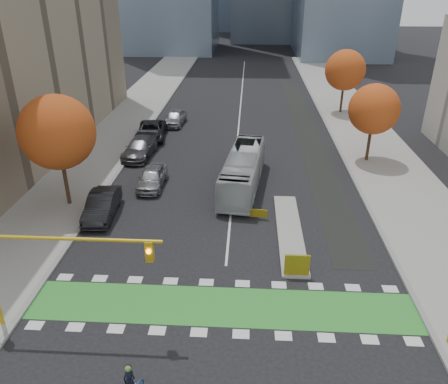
# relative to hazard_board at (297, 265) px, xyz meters

# --- Properties ---
(ground) EXTENTS (300.00, 300.00, 0.00)m
(ground) POSITION_rel_hazard_board_xyz_m (-4.00, -4.20, -0.80)
(ground) COLOR black
(ground) RESTS_ON ground
(sidewalk_west) EXTENTS (7.00, 120.00, 0.15)m
(sidewalk_west) POSITION_rel_hazard_board_xyz_m (-17.50, 15.80, -0.73)
(sidewalk_west) COLOR gray
(sidewalk_west) RESTS_ON ground
(sidewalk_east) EXTENTS (7.00, 120.00, 0.15)m
(sidewalk_east) POSITION_rel_hazard_board_xyz_m (9.50, 15.80, -0.73)
(sidewalk_east) COLOR gray
(sidewalk_east) RESTS_ON ground
(curb_west) EXTENTS (0.30, 120.00, 0.16)m
(curb_west) POSITION_rel_hazard_board_xyz_m (-14.00, 15.80, -0.73)
(curb_west) COLOR gray
(curb_west) RESTS_ON ground
(curb_east) EXTENTS (0.30, 120.00, 0.16)m
(curb_east) POSITION_rel_hazard_board_xyz_m (6.00, 15.80, -0.73)
(curb_east) COLOR gray
(curb_east) RESTS_ON ground
(bike_crossing) EXTENTS (20.00, 3.00, 0.01)m
(bike_crossing) POSITION_rel_hazard_board_xyz_m (-4.00, -2.70, -0.79)
(bike_crossing) COLOR green
(bike_crossing) RESTS_ON ground
(centre_line) EXTENTS (0.15, 70.00, 0.01)m
(centre_line) POSITION_rel_hazard_board_xyz_m (-4.00, 35.80, -0.80)
(centre_line) COLOR silver
(centre_line) RESTS_ON ground
(bike_lane_paint) EXTENTS (2.50, 50.00, 0.01)m
(bike_lane_paint) POSITION_rel_hazard_board_xyz_m (3.50, 25.80, -0.80)
(bike_lane_paint) COLOR black
(bike_lane_paint) RESTS_ON ground
(median_island) EXTENTS (1.60, 10.00, 0.16)m
(median_island) POSITION_rel_hazard_board_xyz_m (0.00, 4.80, -0.72)
(median_island) COLOR gray
(median_island) RESTS_ON ground
(hazard_board) EXTENTS (1.40, 0.12, 1.30)m
(hazard_board) POSITION_rel_hazard_board_xyz_m (0.00, 0.00, 0.00)
(hazard_board) COLOR yellow
(hazard_board) RESTS_ON median_island
(tree_west) EXTENTS (5.20, 5.20, 8.22)m
(tree_west) POSITION_rel_hazard_board_xyz_m (-16.00, 7.80, 4.82)
(tree_west) COLOR #332114
(tree_west) RESTS_ON ground
(tree_east_near) EXTENTS (4.40, 4.40, 7.08)m
(tree_east_near) POSITION_rel_hazard_board_xyz_m (8.00, 17.80, 4.06)
(tree_east_near) COLOR #332114
(tree_east_near) RESTS_ON ground
(tree_east_far) EXTENTS (4.80, 4.80, 7.65)m
(tree_east_far) POSITION_rel_hazard_board_xyz_m (8.50, 33.80, 4.44)
(tree_east_far) COLOR #332114
(tree_east_far) RESTS_ON ground
(traffic_signal_west) EXTENTS (8.53, 0.56, 5.20)m
(traffic_signal_west) POSITION_rel_hazard_board_xyz_m (-11.93, -4.71, 3.23)
(traffic_signal_west) COLOR #BF9914
(traffic_signal_west) RESTS_ON ground
(bus) EXTENTS (3.72, 10.78, 2.94)m
(bus) POSITION_rel_hazard_board_xyz_m (-3.23, 11.59, 0.67)
(bus) COLOR #B3BABB
(bus) RESTS_ON ground
(parked_car_a) EXTENTS (1.96, 4.74, 1.60)m
(parked_car_a) POSITION_rel_hazard_board_xyz_m (-10.50, 11.29, 0.00)
(parked_car_a) COLOR #95959A
(parked_car_a) RESTS_ON ground
(parked_car_b) EXTENTS (2.12, 5.22, 1.68)m
(parked_car_b) POSITION_rel_hazard_board_xyz_m (-13.00, 6.29, 0.04)
(parked_car_b) COLOR black
(parked_car_b) RESTS_ON ground
(parked_car_c) EXTENTS (2.77, 6.01, 1.70)m
(parked_car_c) POSITION_rel_hazard_board_xyz_m (-13.00, 17.87, 0.05)
(parked_car_c) COLOR #47474C
(parked_car_c) RESTS_ON ground
(parked_car_d) EXTENTS (3.40, 6.37, 1.70)m
(parked_car_d) POSITION_rel_hazard_board_xyz_m (-13.00, 22.87, 0.05)
(parked_car_d) COLOR black
(parked_car_d) RESTS_ON ground
(parked_car_e) EXTENTS (2.34, 5.00, 1.65)m
(parked_car_e) POSITION_rel_hazard_board_xyz_m (-11.28, 27.87, 0.03)
(parked_car_e) COLOR #9D9DA2
(parked_car_e) RESTS_ON ground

